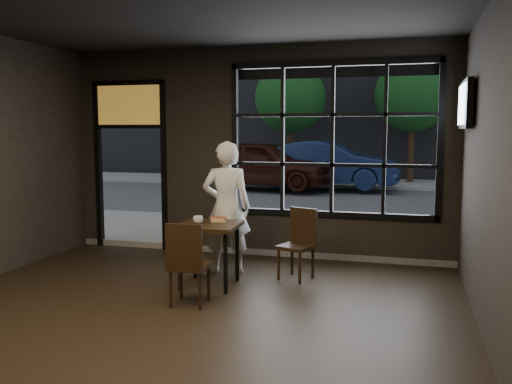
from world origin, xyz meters
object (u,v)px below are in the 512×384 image
(navy_car, at_px, (327,164))
(chair_near, at_px, (190,263))
(cafe_table, at_px, (209,255))
(man, at_px, (227,208))

(navy_car, bearing_deg, chair_near, -176.63)
(cafe_table, bearing_deg, man, 86.04)
(chair_near, distance_m, navy_car, 11.83)
(cafe_table, xyz_separation_m, chair_near, (0.05, -0.75, 0.08))
(chair_near, bearing_deg, cafe_table, -89.89)
(cafe_table, relative_size, man, 0.44)
(man, xyz_separation_m, navy_car, (-0.14, 10.41, -0.06))
(cafe_table, height_order, navy_car, navy_car)
(man, bearing_deg, navy_car, -104.39)
(cafe_table, bearing_deg, chair_near, -89.91)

